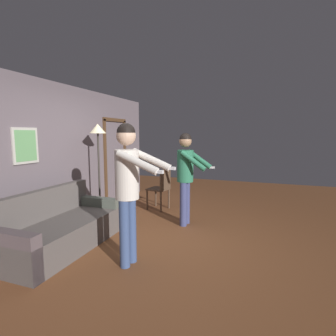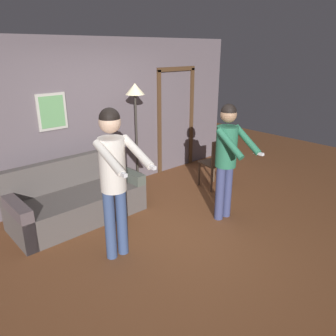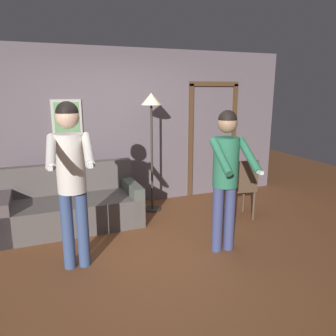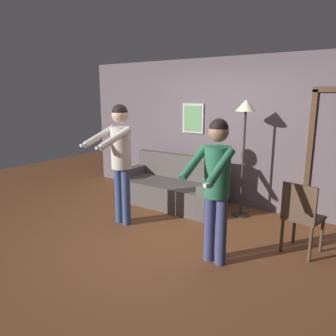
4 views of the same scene
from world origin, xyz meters
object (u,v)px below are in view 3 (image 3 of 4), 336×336
(person_standing_left, at_px, (71,169))
(dining_chair_distant, at_px, (241,186))
(torchiere_lamp, at_px, (151,115))
(person_standing_right, at_px, (226,169))
(couch, at_px, (73,208))

(person_standing_left, distance_m, dining_chair_distant, 2.63)
(torchiere_lamp, relative_size, person_standing_left, 1.03)
(person_standing_right, relative_size, dining_chair_distant, 1.85)
(dining_chair_distant, bearing_deg, person_standing_right, -133.86)
(couch, height_order, person_standing_left, person_standing_left)
(torchiere_lamp, distance_m, person_standing_right, 1.76)
(torchiere_lamp, bearing_deg, dining_chair_distant, -36.55)
(torchiere_lamp, height_order, person_standing_right, torchiere_lamp)
(torchiere_lamp, height_order, dining_chair_distant, torchiere_lamp)
(couch, height_order, torchiere_lamp, torchiere_lamp)
(couch, xyz_separation_m, dining_chair_distant, (2.41, -0.65, 0.25))
(couch, xyz_separation_m, person_standing_right, (1.64, -1.45, 0.76))
(person_standing_left, xyz_separation_m, dining_chair_distant, (2.50, 0.56, -0.60))
(couch, height_order, dining_chair_distant, dining_chair_distant)
(dining_chair_distant, bearing_deg, couch, 164.89)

